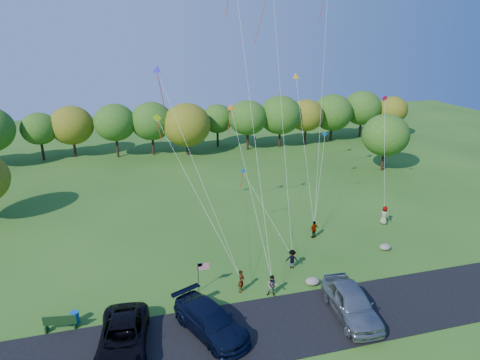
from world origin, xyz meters
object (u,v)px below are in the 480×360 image
object	(u,v)px
minivan_navy	(211,321)
flyer_b	(272,286)
flyer_e	(384,215)
trash_barrel	(75,317)
flyer_c	(292,259)
park_bench	(60,322)
flyer_a	(241,281)
minivan_dark	(123,337)
flyer_d	(314,229)
minivan_silver	(351,303)

from	to	relation	value
minivan_navy	flyer_b	distance (m)	5.62
flyer_e	trash_barrel	xyz separation A→B (m)	(-27.22, -7.69, -0.50)
flyer_c	park_bench	bearing A→B (deg)	31.55
flyer_a	minivan_navy	bearing A→B (deg)	178.44
minivan_dark	flyer_e	size ratio (longest dim) A/B	3.27
flyer_d	park_bench	world-z (taller)	flyer_d
minivan_silver	flyer_e	bearing A→B (deg)	54.17
minivan_silver	trash_barrel	world-z (taller)	minivan_silver
minivan_silver	flyer_e	world-z (taller)	minivan_silver
minivan_navy	flyer_b	world-z (taller)	minivan_navy
minivan_dark	flyer_b	size ratio (longest dim) A/B	3.74
flyer_a	park_bench	bearing A→B (deg)	132.02
minivan_silver	flyer_a	world-z (taller)	minivan_silver
minivan_navy	flyer_a	distance (m)	4.80
flyer_d	flyer_e	world-z (taller)	flyer_e
flyer_d	park_bench	xyz separation A→B (m)	(-20.37, -7.40, -0.21)
minivan_navy	flyer_e	world-z (taller)	flyer_e
minivan_dark	flyer_a	size ratio (longest dim) A/B	3.52
flyer_d	flyer_e	size ratio (longest dim) A/B	0.88
flyer_e	flyer_c	bearing A→B (deg)	78.95
minivan_silver	park_bench	xyz separation A→B (m)	(-17.99, 3.47, -0.46)
trash_barrel	minivan_navy	bearing A→B (deg)	-21.66
flyer_a	flyer_b	bearing A→B (deg)	-82.00
flyer_b	flyer_a	bearing A→B (deg)	176.48
flyer_a	trash_barrel	xyz separation A→B (m)	(-11.11, -0.54, -0.44)
flyer_e	flyer_a	bearing A→B (deg)	78.79
minivan_navy	minivan_dark	bearing A→B (deg)	156.84
park_bench	flyer_d	bearing A→B (deg)	28.87
flyer_b	minivan_dark	bearing A→B (deg)	-139.39
park_bench	trash_barrel	world-z (taller)	park_bench
flyer_c	flyer_e	bearing A→B (deg)	-135.05
park_bench	trash_barrel	bearing A→B (deg)	43.82
minivan_dark	flyer_e	world-z (taller)	flyer_e
park_bench	minivan_navy	bearing A→B (deg)	-7.82
minivan_dark	flyer_e	bearing A→B (deg)	30.56
flyer_b	flyer_c	bearing A→B (deg)	74.08
flyer_b	trash_barrel	world-z (taller)	flyer_b
flyer_d	trash_barrel	bearing A→B (deg)	0.47
minivan_navy	trash_barrel	size ratio (longest dim) A/B	7.29
minivan_navy	park_bench	world-z (taller)	minivan_navy
minivan_dark	flyer_a	bearing A→B (deg)	31.45
minivan_silver	flyer_c	world-z (taller)	minivan_silver
minivan_navy	minivan_silver	bearing A→B (deg)	-29.07
minivan_dark	flyer_d	xyz separation A→B (m)	(16.63, 10.16, -0.09)
flyer_c	flyer_d	xyz separation A→B (m)	(3.81, 4.28, 0.03)
minivan_navy	trash_barrel	xyz separation A→B (m)	(-8.13, 3.23, -0.51)
flyer_a	flyer_d	distance (m)	10.57
minivan_navy	park_bench	size ratio (longest dim) A/B	2.94
trash_barrel	flyer_a	bearing A→B (deg)	2.79
minivan_silver	flyer_e	distance (m)	15.41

